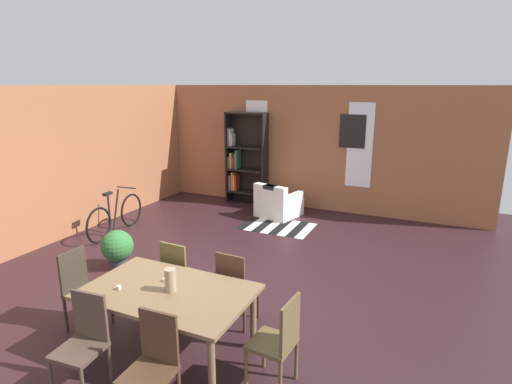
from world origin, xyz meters
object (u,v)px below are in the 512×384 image
at_px(dining_chair_far_left, 180,273).
at_px(bicycle_second, 116,216).
at_px(vase_on_table, 170,280).
at_px(dining_chair_head_right, 279,340).
at_px(dining_chair_head_left, 82,286).
at_px(dining_chair_far_right, 235,286).
at_px(dining_chair_near_right, 153,364).
at_px(dining_chair_near_left, 84,340).
at_px(potted_plant_by_shelf, 117,248).
at_px(bookshelf_tall, 244,159).
at_px(dining_table, 168,297).
at_px(armchair_white, 278,204).

relative_size(dining_chair_far_left, bicycle_second, 0.57).
relative_size(vase_on_table, bicycle_second, 0.15).
bearing_deg(dining_chair_head_right, vase_on_table, 179.71).
xyz_separation_m(dining_chair_head_left, dining_chair_far_right, (1.64, 0.77, 0.00)).
xyz_separation_m(dining_chair_head_left, dining_chair_near_right, (1.64, -0.77, 0.00)).
xyz_separation_m(dining_chair_far_right, bicycle_second, (-3.58, 1.86, -0.17)).
bearing_deg(dining_chair_near_left, vase_on_table, 60.18).
bearing_deg(dining_chair_near_right, dining_chair_near_left, -179.99).
distance_m(dining_chair_head_right, dining_chair_near_left, 1.82).
bearing_deg(potted_plant_by_shelf, bookshelf_tall, 87.83).
distance_m(dining_table, dining_chair_near_right, 0.88).
bearing_deg(bookshelf_tall, armchair_white, -30.98).
distance_m(dining_chair_head_right, potted_plant_by_shelf, 3.58).
distance_m(dining_chair_far_left, dining_chair_head_right, 1.82).
xyz_separation_m(vase_on_table, dining_chair_far_right, (0.35, 0.77, -0.36)).
bearing_deg(dining_chair_far_right, dining_chair_head_left, -154.90).
bearing_deg(dining_chair_far_right, vase_on_table, -114.54).
distance_m(dining_table, dining_chair_near_left, 0.88).
height_order(dining_chair_head_left, potted_plant_by_shelf, dining_chair_head_left).
relative_size(dining_chair_far_left, bookshelf_tall, 0.43).
bearing_deg(dining_chair_far_left, potted_plant_by_shelf, 158.49).
bearing_deg(dining_chair_head_right, dining_chair_head_left, 179.85).
distance_m(dining_chair_head_left, armchair_white, 4.96).
distance_m(dining_chair_near_left, potted_plant_by_shelf, 2.73).
bearing_deg(dining_chair_near_left, dining_table, 62.48).
bearing_deg(dining_chair_head_right, bicycle_second, 149.30).
height_order(armchair_white, bicycle_second, bicycle_second).
distance_m(vase_on_table, dining_chair_head_left, 1.34).
distance_m(vase_on_table, dining_chair_far_left, 0.96).
xyz_separation_m(dining_chair_head_left, potted_plant_by_shelf, (-0.77, 1.41, -0.17)).
bearing_deg(dining_chair_head_right, dining_table, 179.72).
bearing_deg(dining_chair_far_right, dining_table, -116.97).
distance_m(dining_chair_head_right, bookshelf_tall, 6.46).
bearing_deg(dining_chair_near_left, dining_chair_head_right, 24.81).
relative_size(dining_chair_near_right, armchair_white, 0.98).
height_order(dining_table, vase_on_table, vase_on_table).
distance_m(dining_table, potted_plant_by_shelf, 2.49).
relative_size(dining_chair_head_right, dining_chair_far_right, 1.00).
bearing_deg(dining_chair_far_left, bookshelf_tall, 106.83).
height_order(dining_chair_far_right, armchair_white, dining_chair_far_right).
relative_size(vase_on_table, dining_chair_near_left, 0.26).
bearing_deg(potted_plant_by_shelf, dining_chair_head_right, -23.38).
distance_m(dining_chair_near_right, bicycle_second, 4.94).
xyz_separation_m(armchair_white, potted_plant_by_shelf, (-1.32, -3.51, 0.06)).
height_order(bookshelf_tall, bicycle_second, bookshelf_tall).
bearing_deg(dining_chair_near_left, dining_chair_near_right, 0.01).
bearing_deg(bicycle_second, vase_on_table, -39.17).
distance_m(dining_chair_far_left, dining_chair_near_right, 1.73).
xyz_separation_m(dining_table, dining_chair_far_right, (0.39, 0.77, -0.16)).
distance_m(dining_chair_far_right, potted_plant_by_shelf, 2.51).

